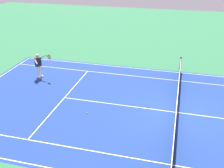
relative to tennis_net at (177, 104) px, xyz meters
The scene contains 6 objects.
ground_plane 0.49m from the tennis_net, ahead, with size 60.00×60.00×0.00m, color #2D7247.
court_slab 0.49m from the tennis_net, ahead, with size 24.20×11.40×0.00m, color navy.
court_line_markings 0.49m from the tennis_net, ahead, with size 23.85×11.05×0.01m.
tennis_net is the anchor object (origin of this frame).
tennis_player_near 9.50m from the tennis_net, 14.11° to the right, with size 1.18×0.75×1.70m.
tennis_ball 4.75m from the tennis_net, 15.83° to the left, with size 0.07×0.07×0.07m, color #CCE01E.
Camera 1 is at (0.18, 12.74, 7.61)m, focal length 43.27 mm.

